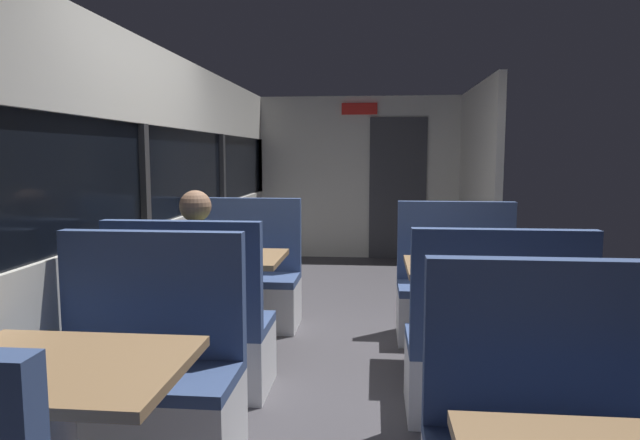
{
  "coord_description": "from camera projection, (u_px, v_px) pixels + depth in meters",
  "views": [
    {
      "loc": [
        0.23,
        -3.95,
        1.48
      ],
      "look_at": [
        -0.28,
        1.28,
        0.87
      ],
      "focal_mm": 31.83,
      "sensor_mm": 36.0,
      "label": 1
    }
  ],
  "objects": [
    {
      "name": "carriage_aisle_panel_right",
      "position": [
        477.0,
        182.0,
        6.79
      ],
      "size": [
        0.08,
        2.4,
        2.3
      ],
      "primitive_type": "cube",
      "color": "beige",
      "rests_on": "ground_plane"
    },
    {
      "name": "dining_table_mid_window",
      "position": [
        222.0,
        269.0,
        4.2
      ],
      "size": [
        0.9,
        0.7,
        0.74
      ],
      "color": "#9E9EA3",
      "rests_on": "ground_plane"
    },
    {
      "name": "carriage_window_panel_left",
      "position": [
        142.0,
        206.0,
        4.11
      ],
      "size": [
        0.09,
        8.48,
        2.3
      ],
      "color": "beige",
      "rests_on": "ground_plane"
    },
    {
      "name": "dining_table_rear_aisle",
      "position": [
        473.0,
        280.0,
        3.83
      ],
      "size": [
        0.9,
        0.7,
        0.74
      ],
      "color": "#9E9EA3",
      "rests_on": "ground_plane"
    },
    {
      "name": "bench_rear_aisle_facing_entry",
      "position": [
        457.0,
        299.0,
        4.56
      ],
      "size": [
        0.95,
        0.5,
        1.1
      ],
      "color": "silver",
      "rests_on": "ground_plane"
    },
    {
      "name": "seated_passenger",
      "position": [
        196.0,
        304.0,
        3.59
      ],
      "size": [
        0.47,
        0.55,
        1.26
      ],
      "color": "#26262D",
      "rests_on": "ground_plane"
    },
    {
      "name": "ground_plane",
      "position": [
        341.0,
        362.0,
        4.1
      ],
      "size": [
        3.3,
        9.2,
        0.02
      ],
      "primitive_type": "cube",
      "color": "#423F44"
    },
    {
      "name": "bench_mid_window_facing_end",
      "position": [
        193.0,
        340.0,
        3.54
      ],
      "size": [
        0.95,
        0.5,
        1.1
      ],
      "color": "silver",
      "rests_on": "ground_plane"
    },
    {
      "name": "bench_rear_aisle_facing_end",
      "position": [
        493.0,
        362.0,
        3.18
      ],
      "size": [
        0.95,
        0.5,
        1.1
      ],
      "color": "silver",
      "rests_on": "ground_plane"
    },
    {
      "name": "carriage_end_bulkhead",
      "position": [
        363.0,
        179.0,
        8.11
      ],
      "size": [
        2.9,
        0.11,
        2.3
      ],
      "color": "beige",
      "rests_on": "ground_plane"
    },
    {
      "name": "bench_mid_window_facing_entry",
      "position": [
        244.0,
        288.0,
        4.93
      ],
      "size": [
        0.95,
        0.5,
        1.1
      ],
      "color": "silver",
      "rests_on": "ground_plane"
    },
    {
      "name": "dining_table_near_window",
      "position": [
        60.0,
        390.0,
        2.04
      ],
      "size": [
        0.9,
        0.7,
        0.74
      ],
      "color": "#9E9EA3",
      "rests_on": "ground_plane"
    },
    {
      "name": "bench_near_window_facing_entry",
      "position": [
        142.0,
        392.0,
        2.77
      ],
      "size": [
        0.95,
        0.5,
        1.1
      ],
      "color": "silver",
      "rests_on": "ground_plane"
    }
  ]
}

